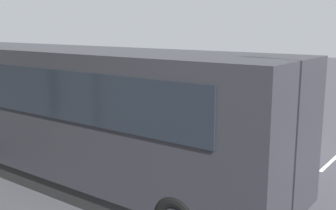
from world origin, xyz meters
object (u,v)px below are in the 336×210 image
stunt_motorcycle (161,100)px  tour_bus (77,115)px  spectator_far_left (186,127)px  traffic_cone (213,121)px  spectator_left (158,119)px  parked_motorcycle_silver (109,136)px  spectator_centre (126,116)px

stunt_motorcycle → tour_bus: bearing=114.7°
spectator_far_left → traffic_cone: bearing=-68.9°
spectator_left → parked_motorcycle_silver: 1.66m
tour_bus → stunt_motorcycle: tour_bus is taller
spectator_left → parked_motorcycle_silver: size_ratio=0.87×
spectator_left → parked_motorcycle_silver: bearing=29.0°
spectator_centre → stunt_motorcycle: (2.30, -4.49, -0.41)m
spectator_far_left → parked_motorcycle_silver: 2.58m
tour_bus → spectator_far_left: bearing=-114.9°
traffic_cone → spectator_far_left: bearing=111.1°
spectator_far_left → traffic_cone: size_ratio=2.68×
tour_bus → spectator_left: tour_bus is taller
spectator_centre → tour_bus: bearing=110.4°
tour_bus → spectator_far_left: size_ratio=6.51×
spectator_centre → stunt_motorcycle: 5.06m
parked_motorcycle_silver → traffic_cone: parked_motorcycle_silver is taller
spectator_far_left → spectator_centre: size_ratio=0.99×
spectator_far_left → spectator_centre: bearing=0.7°
spectator_left → traffic_cone: (0.33, -3.58, -0.76)m
spectator_far_left → traffic_cone: spectator_far_left is taller
tour_bus → spectator_centre: (1.01, -2.71, -0.62)m
spectator_centre → traffic_cone: bearing=-103.1°
stunt_motorcycle → spectator_left: bearing=128.7°
parked_motorcycle_silver → stunt_motorcycle: (2.14, -5.11, 0.13)m
spectator_far_left → stunt_motorcycle: (4.58, -4.46, -0.39)m
tour_bus → stunt_motorcycle: (3.31, -7.20, -1.03)m
spectator_far_left → stunt_motorcycle: 6.41m
stunt_motorcycle → spectator_centre: bearing=117.1°
tour_bus → stunt_motorcycle: bearing=-65.3°
spectator_centre → traffic_cone: spectator_centre is taller
parked_motorcycle_silver → traffic_cone: (-1.02, -4.33, -0.18)m
traffic_cone → parked_motorcycle_silver: bearing=76.7°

